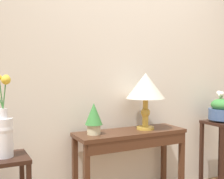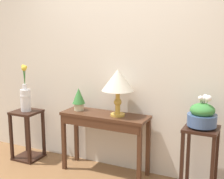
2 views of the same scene
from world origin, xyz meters
TOP-DOWN VIEW (x-y plane):
  - back_wall_with_art at (0.00, 1.45)m, footprint 9.00×0.10m
  - console_table at (-0.08, 1.16)m, footprint 1.07×0.35m
  - table_lamp at (0.09, 1.18)m, footprint 0.37×0.37m
  - potted_plant_on_console at (-0.45, 1.19)m, footprint 0.16×0.16m
  - pedestal_stand_left at (-1.21, 1.10)m, footprint 0.34×0.34m
  - flower_vase_tall_left at (-1.21, 1.10)m, footprint 0.15×0.15m
  - pedestal_stand_right at (1.05, 1.12)m, footprint 0.34×0.34m
  - planter_bowl_wide_right at (1.05, 1.12)m, footprint 0.30×0.30m

SIDE VIEW (x-z plane):
  - pedestal_stand_left at x=-1.21m, z-range 0.00..0.67m
  - pedestal_stand_right at x=1.05m, z-range 0.00..0.76m
  - console_table at x=-0.08m, z-range 0.25..0.99m
  - flower_vase_tall_left at x=-1.21m, z-range 0.56..1.17m
  - planter_bowl_wide_right at x=1.05m, z-range 0.71..1.06m
  - potted_plant_on_console at x=-0.45m, z-range 0.76..1.04m
  - table_lamp at x=0.09m, z-range 0.87..1.42m
  - back_wall_with_art at x=0.00m, z-range 0.00..2.80m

